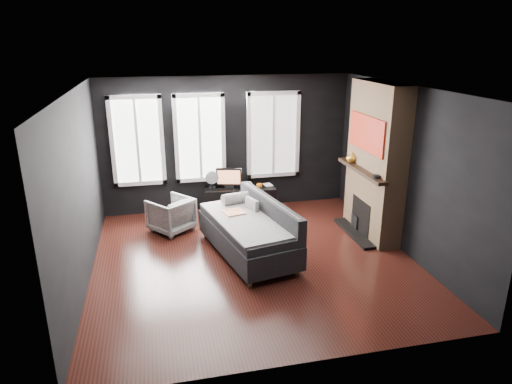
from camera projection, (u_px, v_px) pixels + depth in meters
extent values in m
plane|color=black|center=(254.00, 260.00, 7.31)|extent=(5.00, 5.00, 0.00)
plane|color=white|center=(254.00, 89.00, 6.44)|extent=(5.00, 5.00, 0.00)
cube|color=black|center=(227.00, 144.00, 9.19)|extent=(5.00, 0.02, 2.70)
cube|color=black|center=(79.00, 192.00, 6.36)|extent=(0.02, 5.00, 2.70)
cube|color=black|center=(404.00, 170.00, 7.40)|extent=(0.02, 5.00, 2.70)
cube|color=gray|center=(252.00, 208.00, 7.70)|extent=(0.18, 0.33, 0.33)
imported|color=silver|center=(171.00, 213.00, 8.32)|extent=(0.92, 0.91, 0.69)
imported|color=orange|center=(259.00, 185.00, 9.22)|extent=(0.14, 0.12, 0.12)
imported|color=#B3A690|center=(264.00, 181.00, 9.36)|extent=(0.16, 0.04, 0.22)
cube|color=#2F6A42|center=(247.00, 185.00, 9.25)|extent=(0.20, 0.13, 0.11)
imported|color=gold|center=(351.00, 157.00, 8.28)|extent=(0.24, 0.25, 0.19)
cylinder|color=black|center=(377.00, 177.00, 7.38)|extent=(0.15, 0.15, 0.04)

